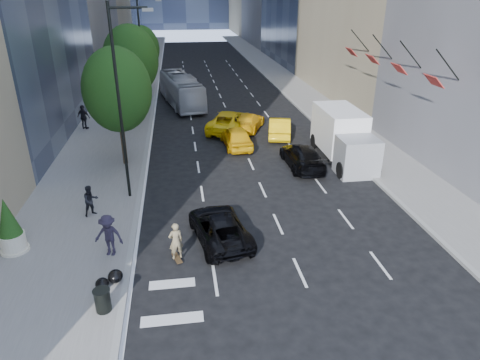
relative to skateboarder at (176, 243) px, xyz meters
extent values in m
plane|color=black|center=(3.98, 2.39, -0.84)|extent=(160.00, 160.00, 0.00)
cube|color=slate|center=(-5.02, 32.39, -0.77)|extent=(6.00, 120.00, 0.15)
cube|color=slate|center=(13.98, 32.39, -0.77)|extent=(4.00, 120.00, 0.15)
cylinder|color=black|center=(-2.52, 6.39, 4.31)|extent=(0.16, 0.16, 10.00)
cylinder|color=black|center=(-1.62, 6.39, 9.01)|extent=(1.80, 0.12, 0.12)
cube|color=#99998C|center=(-0.72, 6.39, 8.91)|extent=(0.50, 0.22, 0.15)
cylinder|color=black|center=(-2.52, 24.39, 4.31)|extent=(0.16, 0.16, 10.00)
cube|color=#99998C|center=(-0.72, 24.39, 8.91)|extent=(0.50, 0.22, 0.15)
cylinder|color=black|center=(-3.22, 11.39, 0.88)|extent=(0.30, 0.30, 3.15)
ellipsoid|color=#0F390F|center=(-3.22, 11.39, 4.14)|extent=(4.20, 4.20, 5.25)
cylinder|color=black|center=(-3.22, 21.39, 1.00)|extent=(0.30, 0.30, 3.38)
ellipsoid|color=#0F390F|center=(-3.22, 21.39, 4.48)|extent=(4.50, 4.50, 5.62)
cylinder|color=black|center=(-3.22, 34.39, 0.77)|extent=(0.30, 0.30, 2.93)
ellipsoid|color=#0F390F|center=(-3.22, 34.39, 3.79)|extent=(3.90, 3.90, 4.88)
cylinder|color=black|center=(-2.42, 42.39, 1.91)|extent=(0.14, 0.14, 5.20)
imported|color=black|center=(-2.42, 42.39, 3.51)|extent=(2.48, 0.53, 1.00)
cylinder|color=black|center=(15.13, 6.39, 6.01)|extent=(1.75, 0.08, 1.75)
cube|color=#B9312A|center=(14.48, 6.39, 5.16)|extent=(0.64, 1.30, 0.64)
cylinder|color=black|center=(15.13, 10.39, 6.01)|extent=(1.75, 0.08, 1.75)
cube|color=#B9312A|center=(14.48, 10.39, 5.16)|extent=(0.64, 1.30, 0.64)
cylinder|color=black|center=(15.13, 14.39, 6.01)|extent=(1.75, 0.08, 1.75)
cube|color=#B9312A|center=(14.48, 14.39, 5.16)|extent=(0.64, 1.30, 0.64)
cylinder|color=black|center=(15.13, 18.39, 6.01)|extent=(1.75, 0.08, 1.75)
cube|color=#B9312A|center=(14.48, 18.39, 5.16)|extent=(0.64, 1.30, 0.64)
imported|color=#827351|center=(0.00, 0.00, 0.00)|extent=(0.70, 0.56, 1.68)
imported|color=black|center=(1.98, 1.40, -0.19)|extent=(2.98, 5.03, 1.31)
imported|color=black|center=(8.18, 9.43, -0.11)|extent=(2.13, 5.08, 1.46)
imported|color=#EDB00C|center=(4.48, 13.89, -0.07)|extent=(2.14, 4.66, 1.55)
imported|color=yellow|center=(8.18, 15.85, -0.08)|extent=(2.62, 4.87, 1.52)
imported|color=yellow|center=(4.48, 17.87, -0.03)|extent=(4.68, 6.44, 1.63)
imported|color=yellow|center=(6.04, 17.89, -0.16)|extent=(3.65, 5.09, 1.37)
imported|color=#B2B4B8|center=(0.78, 27.09, 0.64)|extent=(4.46, 10.89, 2.95)
cube|color=white|center=(11.20, 11.22, 1.06)|extent=(2.50, 4.74, 2.77)
cube|color=gray|center=(11.17, 7.73, 0.34)|extent=(2.38, 2.07, 2.36)
cylinder|color=black|center=(10.08, 7.33, -0.33)|extent=(0.37, 1.03, 1.03)
cylinder|color=black|center=(12.24, 7.31, -0.33)|extent=(0.37, 1.03, 1.03)
cylinder|color=black|center=(10.13, 12.88, -0.33)|extent=(0.37, 1.03, 1.03)
cylinder|color=black|center=(12.29, 12.86, -0.33)|extent=(0.37, 1.03, 1.03)
imported|color=black|center=(-4.19, 4.41, 0.11)|extent=(0.99, 0.95, 1.61)
imported|color=black|center=(-7.22, 19.59, 0.29)|extent=(1.25, 0.96, 1.97)
imported|color=#241E2E|center=(-2.82, 0.64, 0.26)|extent=(1.37, 1.01, 1.90)
cylinder|color=black|center=(-2.62, -2.95, -0.27)|extent=(0.56, 0.56, 0.84)
cylinder|color=beige|center=(-7.02, 1.53, -0.27)|extent=(1.06, 1.06, 0.85)
cone|color=#0F390F|center=(-7.02, 1.53, 1.01)|extent=(0.96, 0.96, 1.70)
ellipsoid|color=black|center=(-2.39, -1.33, -0.44)|extent=(0.59, 0.64, 0.50)
ellipsoid|color=black|center=(-2.84, -1.70, -0.47)|extent=(0.51, 0.56, 0.44)
camera|label=1|loc=(0.46, -15.57, 9.81)|focal=32.00mm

